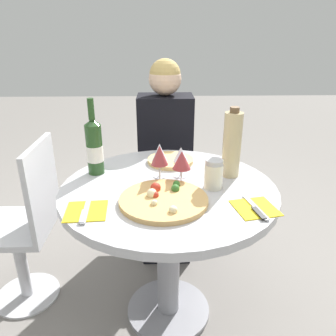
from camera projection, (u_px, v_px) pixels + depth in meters
The scene contains 16 objects.
ground_plane at pixel (168, 311), 1.68m from camera, with size 12.00×12.00×0.00m, color gray.
dining_table at pixel (168, 215), 1.46m from camera, with size 0.92×0.92×0.71m.
chair_behind_diner at pixel (166, 174), 2.22m from camera, with size 0.37×0.37×0.86m.
seated_diner at pixel (166, 167), 2.05m from camera, with size 0.34×0.45×1.18m.
chair_empty_side at pixel (26, 228), 1.61m from camera, with size 0.37×0.37×0.86m.
pizza_large at pixel (163, 199), 1.26m from camera, with size 0.34×0.34×0.05m.
pizza_small_far at pixel (171, 160), 1.65m from camera, with size 0.23×0.23×0.05m.
wine_bottle at pixel (94, 147), 1.48m from camera, with size 0.08×0.08×0.35m.
tall_carafe at pixel (232, 144), 1.45m from camera, with size 0.08×0.08×0.32m.
sugar_shaker at pixel (214, 174), 1.36m from camera, with size 0.08×0.08×0.13m.
wine_glass_front_right at pixel (182, 161), 1.39m from camera, with size 0.08×0.08×0.15m.
wine_glass_front_left at pixel (160, 156), 1.38m from camera, with size 0.07×0.07×0.17m.
wine_glass_back_left at pixel (160, 153), 1.45m from camera, with size 0.07×0.07×0.16m.
wine_glass_back_right at pixel (181, 155), 1.45m from camera, with size 0.07×0.07×0.14m.
place_setting_left at pixel (86, 211), 1.20m from camera, with size 0.16×0.19×0.01m.
place_setting_right at pixel (255, 208), 1.22m from camera, with size 0.18×0.19×0.01m.
Camera 1 is at (-0.04, -1.26, 1.32)m, focal length 35.00 mm.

